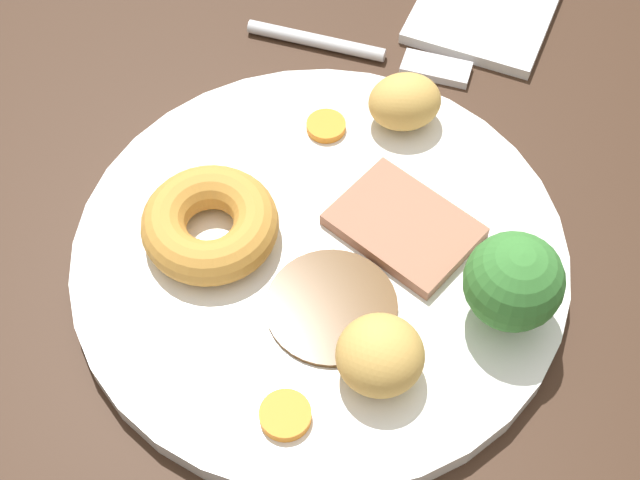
# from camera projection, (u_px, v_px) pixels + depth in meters

# --- Properties ---
(dining_table) EXTENTS (1.20, 0.84, 0.04)m
(dining_table) POSITION_uv_depth(u_px,v_px,m) (334.00, 322.00, 0.53)
(dining_table) COLOR #382316
(dining_table) RESTS_ON ground
(dinner_plate) EXTENTS (0.28, 0.28, 0.01)m
(dinner_plate) POSITION_uv_depth(u_px,v_px,m) (320.00, 257.00, 0.52)
(dinner_plate) COLOR white
(dinner_plate) RESTS_ON dining_table
(gravy_pool) EXTENTS (0.07, 0.07, 0.00)m
(gravy_pool) POSITION_uv_depth(u_px,v_px,m) (323.00, 305.00, 0.49)
(gravy_pool) COLOR #563819
(gravy_pool) RESTS_ON dinner_plate
(meat_slice_main) EXTENTS (0.09, 0.09, 0.01)m
(meat_slice_main) POSITION_uv_depth(u_px,v_px,m) (404.00, 226.00, 0.52)
(meat_slice_main) COLOR #9E664C
(meat_slice_main) RESTS_ON dinner_plate
(yorkshire_pudding) EXTENTS (0.08, 0.08, 0.03)m
(yorkshire_pudding) POSITION_uv_depth(u_px,v_px,m) (210.00, 224.00, 0.51)
(yorkshire_pudding) COLOR #C68938
(yorkshire_pudding) RESTS_ON dinner_plate
(roast_potato_left) EXTENTS (0.05, 0.05, 0.04)m
(roast_potato_left) POSITION_uv_depth(u_px,v_px,m) (380.00, 355.00, 0.46)
(roast_potato_left) COLOR tan
(roast_potato_left) RESTS_ON dinner_plate
(roast_potato_right) EXTENTS (0.05, 0.05, 0.03)m
(roast_potato_right) POSITION_uv_depth(u_px,v_px,m) (405.00, 102.00, 0.55)
(roast_potato_right) COLOR tan
(roast_potato_right) RESTS_ON dinner_plate
(carrot_coin_front) EXTENTS (0.02, 0.02, 0.01)m
(carrot_coin_front) POSITION_uv_depth(u_px,v_px,m) (326.00, 126.00, 0.56)
(carrot_coin_front) COLOR orange
(carrot_coin_front) RESTS_ON dinner_plate
(carrot_coin_back) EXTENTS (0.03, 0.03, 0.01)m
(carrot_coin_back) POSITION_uv_depth(u_px,v_px,m) (285.00, 415.00, 0.46)
(carrot_coin_back) COLOR orange
(carrot_coin_back) RESTS_ON dinner_plate
(broccoli_floret) EXTENTS (0.05, 0.05, 0.06)m
(broccoli_floret) POSITION_uv_depth(u_px,v_px,m) (514.00, 282.00, 0.47)
(broccoli_floret) COLOR #8CB766
(broccoli_floret) RESTS_ON dinner_plate
(fork) EXTENTS (0.02, 0.15, 0.01)m
(fork) POSITION_uv_depth(u_px,v_px,m) (365.00, 52.00, 0.61)
(fork) COLOR silver
(fork) RESTS_ON dining_table
(folded_napkin) EXTENTS (0.12, 0.11, 0.01)m
(folded_napkin) POSITION_uv_depth(u_px,v_px,m) (487.00, 4.00, 0.64)
(folded_napkin) COLOR white
(folded_napkin) RESTS_ON dining_table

